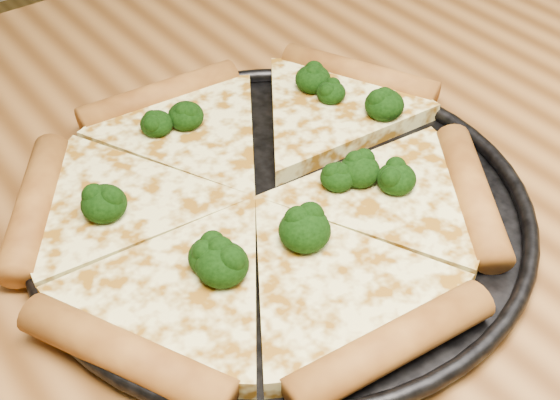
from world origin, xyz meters
TOP-DOWN VIEW (x-y plane):
  - dining_table at (0.00, 0.00)m, footprint 1.20×0.90m
  - pizza_pan at (-0.06, 0.03)m, footprint 0.36×0.36m
  - pizza at (-0.07, 0.04)m, footprint 0.39×0.35m
  - broccoli_florets at (-0.05, 0.04)m, footprint 0.27×0.20m

SIDE VIEW (x-z plane):
  - dining_table at x=0.00m, z-range 0.28..1.03m
  - pizza_pan at x=-0.06m, z-range 0.75..0.77m
  - pizza at x=-0.07m, z-range 0.75..0.78m
  - broccoli_florets at x=-0.05m, z-range 0.77..0.79m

